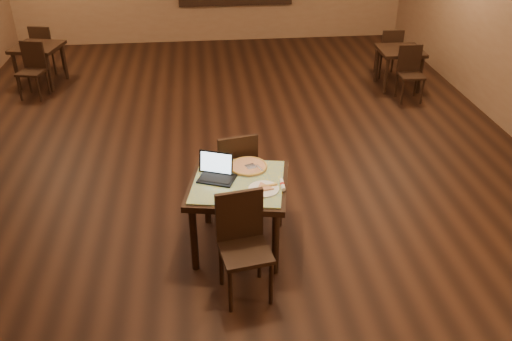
{
  "coord_description": "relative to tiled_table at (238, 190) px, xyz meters",
  "views": [
    {
      "loc": [
        -0.31,
        -6.42,
        3.43
      ],
      "look_at": [
        0.16,
        -2.03,
        0.85
      ],
      "focal_mm": 38.0,
      "sensor_mm": 36.0,
      "label": 1
    }
  ],
  "objects": [
    {
      "name": "pizza_slice",
      "position": [
        0.22,
        -0.18,
        0.13
      ],
      "size": [
        0.23,
        0.23,
        0.02
      ],
      "primitive_type": null,
      "rotation": [
        0.0,
        0.0,
        0.18
      ],
      "color": "beige",
      "rests_on": "plate"
    },
    {
      "name": "ground",
      "position": [
        0.01,
        2.06,
        -0.66
      ],
      "size": [
        10.0,
        10.0,
        0.0
      ],
      "primitive_type": "plane",
      "color": "black",
      "rests_on": "ground"
    },
    {
      "name": "pizza_whole",
      "position": [
        0.12,
        0.24,
        0.12
      ],
      "size": [
        0.37,
        0.37,
        0.03
      ],
      "color": "beige",
      "rests_on": "pizza_pan"
    },
    {
      "name": "plate",
      "position": [
        0.22,
        -0.18,
        0.11
      ],
      "size": [
        0.28,
        0.28,
        0.02
      ],
      "primitive_type": "cylinder",
      "color": "white",
      "rests_on": "tiled_table"
    },
    {
      "name": "other_table_a_chair_near",
      "position": [
        3.01,
        3.54,
        -0.18
      ],
      "size": [
        0.38,
        0.38,
        0.86
      ],
      "rotation": [
        0.0,
        0.0,
        -0.03
      ],
      "color": "black",
      "rests_on": "ground"
    },
    {
      "name": "other_table_a",
      "position": [
        3.01,
        4.04,
        -0.11
      ],
      "size": [
        0.73,
        0.73,
        0.66
      ],
      "rotation": [
        0.0,
        0.0,
        -0.03
      ],
      "color": "black",
      "rests_on": "ground"
    },
    {
      "name": "other_table_b_chair_far",
      "position": [
        -3.01,
        5.34,
        -0.16
      ],
      "size": [
        0.46,
        0.46,
        0.88
      ],
      "rotation": [
        0.0,
        0.0,
        2.91
      ],
      "color": "black",
      "rests_on": "ground"
    },
    {
      "name": "other_table_b_chair_near",
      "position": [
        -2.97,
        4.31,
        -0.16
      ],
      "size": [
        0.46,
        0.46,
        0.88
      ],
      "rotation": [
        0.0,
        0.0,
        -0.23
      ],
      "color": "black",
      "rests_on": "ground"
    },
    {
      "name": "spatula",
      "position": [
        0.14,
        0.22,
        0.13
      ],
      "size": [
        0.17,
        0.25,
        0.01
      ],
      "primitive_type": "cube",
      "rotation": [
        0.0,
        0.0,
        0.35
      ],
      "color": "silver",
      "rests_on": "pizza_whole"
    },
    {
      "name": "chair_main_near",
      "position": [
        -0.01,
        -0.62,
        -0.11
      ],
      "size": [
        0.49,
        0.49,
        0.97
      ],
      "rotation": [
        0.0,
        0.0,
        0.17
      ],
      "color": "black",
      "rests_on": "ground"
    },
    {
      "name": "other_table_b",
      "position": [
        -2.99,
        4.83,
        -0.1
      ],
      "size": [
        0.87,
        0.87,
        0.68
      ],
      "rotation": [
        0.0,
        0.0,
        -0.23
      ],
      "color": "black",
      "rests_on": "ground"
    },
    {
      "name": "other_table_a_chair_far",
      "position": [
        3.01,
        4.54,
        -0.18
      ],
      "size": [
        0.38,
        0.38,
        0.86
      ],
      "rotation": [
        0.0,
        0.0,
        3.11
      ],
      "color": "black",
      "rests_on": "ground"
    },
    {
      "name": "chair_main_far",
      "position": [
        0.02,
        0.62,
        -0.11
      ],
      "size": [
        0.5,
        0.5,
        0.97
      ],
      "rotation": [
        0.0,
        0.0,
        3.35
      ],
      "color": "black",
      "rests_on": "ground"
    },
    {
      "name": "tiled_table",
      "position": [
        0.0,
        0.0,
        0.0
      ],
      "size": [
        1.08,
        1.08,
        0.76
      ],
      "rotation": [
        0.0,
        0.0,
        -0.19
      ],
      "color": "black",
      "rests_on": "ground"
    },
    {
      "name": "laptop",
      "position": [
        -0.2,
        0.1,
        0.16
      ],
      "size": [
        0.4,
        0.37,
        0.23
      ],
      "rotation": [
        0.0,
        0.0,
        -0.37
      ],
      "color": "black",
      "rests_on": "tiled_table"
    },
    {
      "name": "napkin_roll",
      "position": [
        0.4,
        -0.14,
        0.12
      ],
      "size": [
        0.04,
        0.18,
        0.04
      ],
      "rotation": [
        0.0,
        0.0,
        -0.02
      ],
      "color": "white",
      "rests_on": "tiled_table"
    },
    {
      "name": "pizza_pan",
      "position": [
        0.12,
        0.24,
        0.11
      ],
      "size": [
        0.38,
        0.38,
        0.01
      ],
      "primitive_type": "cylinder",
      "color": "silver",
      "rests_on": "tiled_table"
    }
  ]
}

